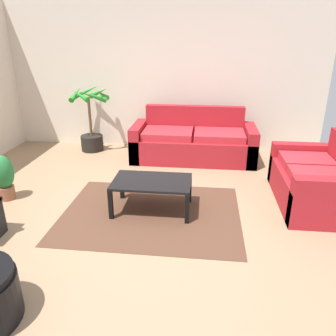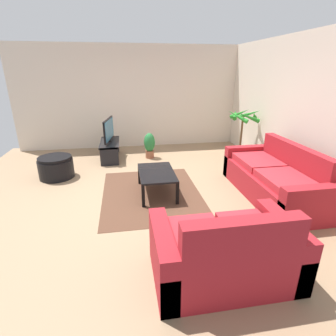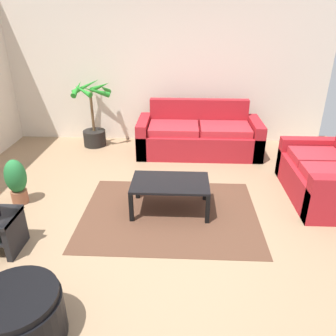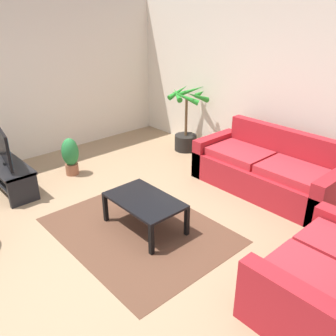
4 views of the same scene
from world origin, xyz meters
name	(u,v)px [view 4 (image 4 of 4)]	position (x,y,z in m)	size (l,w,h in m)	color
ground_plane	(116,231)	(0.00, 0.00, 0.00)	(6.60, 6.60, 0.00)	#937556
wall_back	(267,87)	(0.00, 3.00, 1.35)	(6.00, 0.06, 2.70)	beige
wall_left	(7,85)	(-3.00, 0.00, 1.35)	(0.06, 6.00, 2.70)	beige
couch_main	(267,172)	(0.61, 2.28, 0.30)	(2.15, 0.90, 0.90)	maroon
couch_loveseat	(329,279)	(2.28, 0.76, 0.30)	(0.90, 1.47, 0.90)	maroon
tv_stand	(9,173)	(-1.94, -0.56, 0.28)	(1.10, 0.45, 0.43)	black
tv	(3,146)	(-1.94, -0.56, 0.72)	(0.91, 0.19, 0.56)	black
coffee_table	(144,203)	(0.17, 0.32, 0.36)	(0.97, 0.60, 0.41)	black
area_rug	(139,230)	(0.17, 0.22, 0.00)	(2.20, 1.70, 0.01)	#513323
potted_palm	(187,125)	(-1.35, 2.56, 0.49)	(0.79, 0.81, 1.23)	black
potted_plant_small	(70,155)	(-1.84, 0.40, 0.34)	(0.27, 0.27, 0.62)	brown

